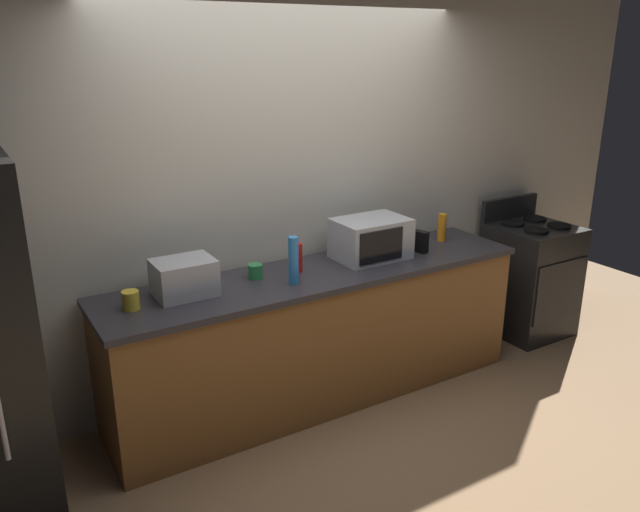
{
  "coord_description": "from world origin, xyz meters",
  "views": [
    {
      "loc": [
        -1.96,
        -2.82,
        2.26
      ],
      "look_at": [
        0.0,
        0.4,
        1.0
      ],
      "focal_mm": 35.41,
      "sensor_mm": 36.0,
      "label": 1
    }
  ],
  "objects_px": {
    "bottle_dish_soap": "(442,227)",
    "mug_green": "(255,271)",
    "cordless_phone": "(420,242)",
    "mug_yellow": "(131,300)",
    "stove_range": "(530,278)",
    "bottle_hot_sauce": "(298,258)",
    "toaster_oven": "(184,278)",
    "bottle_spray_cleaner": "(293,260)",
    "microwave": "(371,239)"
  },
  "relations": [
    {
      "from": "microwave",
      "to": "cordless_phone",
      "type": "height_order",
      "value": "microwave"
    },
    {
      "from": "microwave",
      "to": "bottle_dish_soap",
      "type": "bearing_deg",
      "value": 4.04
    },
    {
      "from": "mug_green",
      "to": "bottle_hot_sauce",
      "type": "bearing_deg",
      "value": -7.61
    },
    {
      "from": "cordless_phone",
      "to": "bottle_hot_sauce",
      "type": "height_order",
      "value": "bottle_hot_sauce"
    },
    {
      "from": "bottle_spray_cleaner",
      "to": "bottle_hot_sauce",
      "type": "xyz_separation_m",
      "value": [
        0.12,
        0.17,
        -0.05
      ]
    },
    {
      "from": "microwave",
      "to": "cordless_phone",
      "type": "distance_m",
      "value": 0.38
    },
    {
      "from": "cordless_phone",
      "to": "mug_yellow",
      "type": "distance_m",
      "value": 1.99
    },
    {
      "from": "microwave",
      "to": "stove_range",
      "type": "bearing_deg",
      "value": -1.75
    },
    {
      "from": "bottle_spray_cleaner",
      "to": "stove_range",
      "type": "bearing_deg",
      "value": 2.61
    },
    {
      "from": "bottle_spray_cleaner",
      "to": "mug_yellow",
      "type": "height_order",
      "value": "bottle_spray_cleaner"
    },
    {
      "from": "toaster_oven",
      "to": "cordless_phone",
      "type": "height_order",
      "value": "toaster_oven"
    },
    {
      "from": "stove_range",
      "to": "mug_green",
      "type": "xyz_separation_m",
      "value": [
        -2.4,
        0.1,
        0.48
      ]
    },
    {
      "from": "stove_range",
      "to": "mug_yellow",
      "type": "xyz_separation_m",
      "value": [
        -3.19,
        0.01,
        0.49
      ]
    },
    {
      "from": "bottle_hot_sauce",
      "to": "mug_green",
      "type": "bearing_deg",
      "value": 172.39
    },
    {
      "from": "microwave",
      "to": "cordless_phone",
      "type": "relative_size",
      "value": 3.2
    },
    {
      "from": "bottle_spray_cleaner",
      "to": "bottle_hot_sauce",
      "type": "height_order",
      "value": "bottle_spray_cleaner"
    },
    {
      "from": "mug_yellow",
      "to": "toaster_oven",
      "type": "bearing_deg",
      "value": 8.32
    },
    {
      "from": "microwave",
      "to": "cordless_phone",
      "type": "xyz_separation_m",
      "value": [
        0.37,
        -0.08,
        -0.06
      ]
    },
    {
      "from": "bottle_dish_soap",
      "to": "mug_green",
      "type": "xyz_separation_m",
      "value": [
        -1.5,
        0.01,
        -0.06
      ]
    },
    {
      "from": "toaster_oven",
      "to": "bottle_dish_soap",
      "type": "relative_size",
      "value": 1.68
    },
    {
      "from": "cordless_phone",
      "to": "mug_green",
      "type": "bearing_deg",
      "value": 162.02
    },
    {
      "from": "stove_range",
      "to": "bottle_dish_soap",
      "type": "distance_m",
      "value": 1.05
    },
    {
      "from": "bottle_spray_cleaner",
      "to": "mug_yellow",
      "type": "xyz_separation_m",
      "value": [
        -0.95,
        0.12,
        -0.09
      ]
    },
    {
      "from": "stove_range",
      "to": "microwave",
      "type": "relative_size",
      "value": 2.25
    },
    {
      "from": "stove_range",
      "to": "microwave",
      "type": "distance_m",
      "value": 1.67
    },
    {
      "from": "bottle_dish_soap",
      "to": "stove_range",
      "type": "bearing_deg",
      "value": -6.05
    },
    {
      "from": "stove_range",
      "to": "mug_green",
      "type": "height_order",
      "value": "stove_range"
    },
    {
      "from": "cordless_phone",
      "to": "bottle_dish_soap",
      "type": "height_order",
      "value": "bottle_dish_soap"
    },
    {
      "from": "bottle_spray_cleaner",
      "to": "microwave",
      "type": "bearing_deg",
      "value": 12.57
    },
    {
      "from": "bottle_hot_sauce",
      "to": "mug_green",
      "type": "relative_size",
      "value": 2.05
    },
    {
      "from": "bottle_spray_cleaner",
      "to": "bottle_hot_sauce",
      "type": "relative_size",
      "value": 1.56
    },
    {
      "from": "mug_green",
      "to": "mug_yellow",
      "type": "bearing_deg",
      "value": -173.63
    },
    {
      "from": "microwave",
      "to": "mug_green",
      "type": "distance_m",
      "value": 0.84
    },
    {
      "from": "toaster_oven",
      "to": "cordless_phone",
      "type": "bearing_deg",
      "value": -3.05
    },
    {
      "from": "cordless_phone",
      "to": "stove_range",
      "type": "bearing_deg",
      "value": -10.44
    },
    {
      "from": "microwave",
      "to": "bottle_spray_cleaner",
      "type": "xyz_separation_m",
      "value": [
        -0.68,
        -0.15,
        0.01
      ]
    },
    {
      "from": "bottle_spray_cleaner",
      "to": "bottle_hot_sauce",
      "type": "bearing_deg",
      "value": 53.51
    },
    {
      "from": "stove_range",
      "to": "bottle_spray_cleaner",
      "type": "bearing_deg",
      "value": -177.39
    },
    {
      "from": "stove_range",
      "to": "bottle_spray_cleaner",
      "type": "relative_size",
      "value": 3.71
    },
    {
      "from": "stove_range",
      "to": "toaster_oven",
      "type": "distance_m",
      "value": 2.92
    },
    {
      "from": "cordless_phone",
      "to": "bottle_dish_soap",
      "type": "xyz_separation_m",
      "value": [
        0.3,
        0.12,
        0.03
      ]
    },
    {
      "from": "cordless_phone",
      "to": "mug_yellow",
      "type": "bearing_deg",
      "value": 166.99
    },
    {
      "from": "bottle_spray_cleaner",
      "to": "bottle_hot_sauce",
      "type": "distance_m",
      "value": 0.21
    },
    {
      "from": "toaster_oven",
      "to": "bottle_hot_sauce",
      "type": "height_order",
      "value": "toaster_oven"
    },
    {
      "from": "bottle_spray_cleaner",
      "to": "toaster_oven",
      "type": "bearing_deg",
      "value": 165.36
    },
    {
      "from": "bottle_hot_sauce",
      "to": "toaster_oven",
      "type": "bearing_deg",
      "value": -179.72
    },
    {
      "from": "bottle_hot_sauce",
      "to": "mug_green",
      "type": "xyz_separation_m",
      "value": [
        -0.28,
        0.04,
        -0.05
      ]
    },
    {
      "from": "mug_green",
      "to": "stove_range",
      "type": "bearing_deg",
      "value": -2.41
    },
    {
      "from": "mug_green",
      "to": "cordless_phone",
      "type": "bearing_deg",
      "value": -6.18
    },
    {
      "from": "stove_range",
      "to": "mug_green",
      "type": "distance_m",
      "value": 2.45
    }
  ]
}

